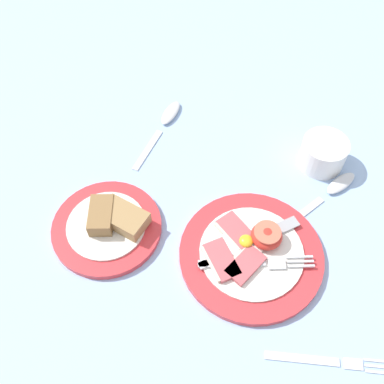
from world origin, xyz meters
TOP-DOWN VIEW (x-y plane):
  - ground_plane at (0.00, 0.00)m, footprint 3.00×3.00m
  - breakfast_plate at (0.07, 0.02)m, footprint 0.24×0.24m
  - bread_plate at (-0.18, 0.01)m, footprint 0.19×0.19m
  - sugar_cup at (0.16, 0.24)m, footprint 0.08×0.08m
  - teaspoon_by_saucer at (0.18, 0.18)m, footprint 0.13×0.17m
  - teaspoon_near_cup at (-0.16, 0.26)m, footprint 0.05×0.19m
  - fork_on_cloth at (0.20, -0.12)m, footprint 0.19×0.05m

SIDE VIEW (x-z plane):
  - ground_plane at x=0.00m, z-range 0.00..0.00m
  - fork_on_cloth at x=0.20m, z-range 0.00..0.01m
  - teaspoon_by_saucer at x=0.18m, z-range 0.00..0.01m
  - teaspoon_near_cup at x=-0.16m, z-range 0.00..0.01m
  - breakfast_plate at x=0.07m, z-range -0.01..0.03m
  - bread_plate at x=-0.18m, z-range -0.01..0.03m
  - sugar_cup at x=0.16m, z-range 0.00..0.06m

